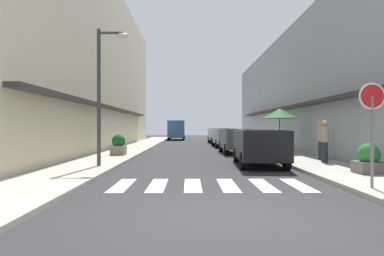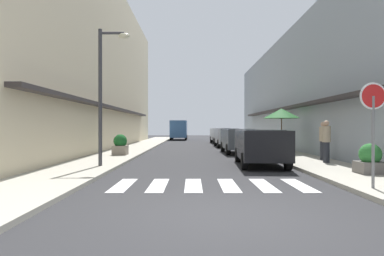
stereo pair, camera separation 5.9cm
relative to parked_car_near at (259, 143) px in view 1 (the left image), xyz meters
name	(u,v)px [view 1 (the left image)]	position (x,y,z in m)	size (l,w,h in m)	color
ground_plane	(198,152)	(-2.28, 8.01, -0.92)	(87.08, 87.08, 0.00)	#2B2B2D
sidewalk_left	(126,151)	(-6.88, 8.01, -0.86)	(2.54, 55.41, 0.12)	#ADA899
sidewalk_right	(270,151)	(2.32, 8.01, -0.86)	(2.54, 55.41, 0.12)	#ADA899
building_row_left	(72,61)	(-10.64, 8.99, 5.05)	(5.50, 37.62, 11.94)	beige
building_row_right	(322,91)	(6.08, 8.99, 3.09)	(5.50, 37.62, 8.03)	#939EA8
crosswalk	(210,185)	(-2.28, -4.68, -0.92)	(5.20, 2.20, 0.01)	silver
parked_car_near	(259,143)	(0.00, 0.00, 0.00)	(1.97, 4.32, 1.47)	black
parked_car_mid	(237,138)	(0.00, 6.57, 0.00)	(1.88, 4.06, 1.47)	#4C5156
parked_car_far	(225,135)	(0.00, 13.29, 0.00)	(1.91, 4.21, 1.47)	silver
parked_car_distant	(219,134)	(0.00, 19.25, 0.00)	(1.93, 4.34, 1.47)	silver
delivery_van	(177,128)	(-4.41, 28.43, 0.48)	(2.03, 5.41, 2.37)	#33598C
round_street_sign	(372,107)	(1.54, -5.76, 1.13)	(0.65, 0.07, 2.52)	slate
street_lamp	(104,82)	(-6.06, -1.01, 2.36)	(1.19, 0.28, 5.15)	#38383D
cafe_umbrella	(280,114)	(2.23, 5.29, 1.41)	(2.04, 2.04, 2.50)	#262626
planter_corner	(369,160)	(2.81, -3.18, -0.37)	(0.78, 0.78, 0.95)	slate
planter_midblock	(119,145)	(-6.55, 4.03, -0.28)	(0.74, 0.74, 1.08)	gray
planter_far	(275,140)	(2.82, 8.76, -0.18)	(0.93, 0.93, 1.27)	slate
pedestrian_walking_near	(325,140)	(2.73, 0.13, 0.11)	(0.34, 0.34, 1.73)	#282B33
pedestrian_walking_far	(321,140)	(3.07, 1.38, 0.09)	(0.34, 0.34, 1.69)	#282B33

